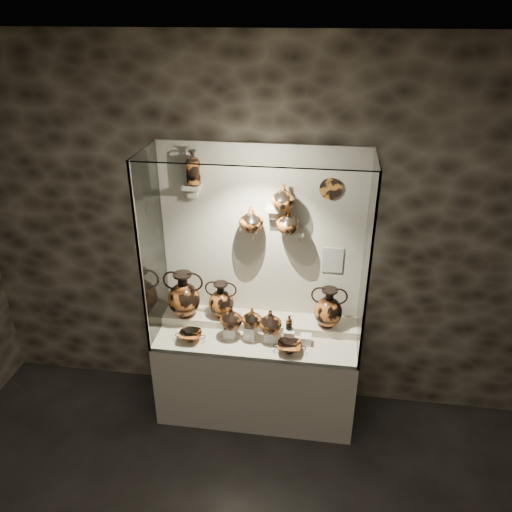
{
  "coord_description": "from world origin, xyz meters",
  "views": [
    {
      "loc": [
        0.49,
        -1.26,
        3.34
      ],
      "look_at": [
        -0.01,
        2.2,
        1.58
      ],
      "focal_mm": 35.0,
      "sensor_mm": 36.0,
      "label": 1
    }
  ],
  "objects": [
    {
      "name": "lekythos_small",
      "position": [
        0.28,
        2.15,
        1.02
      ],
      "size": [
        0.08,
        0.08,
        0.15
      ],
      "primitive_type": null,
      "rotation": [
        0.0,
        0.0,
        -0.34
      ],
      "color": "#B85D20",
      "rests_on": "pedestal_d"
    },
    {
      "name": "pedestal_e",
      "position": [
        0.42,
        2.13,
        0.87
      ],
      "size": [
        0.09,
        0.09,
        0.08
      ],
      "primitive_type": "cube",
      "color": "silver",
      "rests_on": "front_tier"
    },
    {
      "name": "pedestal_b",
      "position": [
        -0.05,
        2.13,
        0.9
      ],
      "size": [
        0.09,
        0.09,
        0.13
      ],
      "primitive_type": "cube",
      "color": "silver",
      "rests_on": "front_tier"
    },
    {
      "name": "ovoid_vase_c",
      "position": [
        0.22,
        2.38,
        1.82
      ],
      "size": [
        0.23,
        0.23,
        0.2
      ],
      "primitive_type": "imported",
      "rotation": [
        0.0,
        0.0,
        0.28
      ],
      "color": "#B85D20",
      "rests_on": "bracket_cc"
    },
    {
      "name": "wall_back",
      "position": [
        0.0,
        2.5,
        1.6
      ],
      "size": [
        5.0,
        0.02,
        3.2
      ],
      "primitive_type": "cube",
      "color": "black",
      "rests_on": "ground"
    },
    {
      "name": "front_tier",
      "position": [
        0.0,
        2.18,
        0.82
      ],
      "size": [
        1.68,
        0.58,
        0.03
      ],
      "primitive_type": "cube",
      "color": "beige",
      "rests_on": "plinth"
    },
    {
      "name": "amphora_left",
      "position": [
        -0.65,
        2.3,
        1.11
      ],
      "size": [
        0.39,
        0.39,
        0.42
      ],
      "primitive_type": null,
      "rotation": [
        0.0,
        0.0,
        -0.16
      ],
      "color": "#A95620",
      "rests_on": "rear_tier"
    },
    {
      "name": "plinth",
      "position": [
        0.0,
        2.18,
        0.4
      ],
      "size": [
        1.7,
        0.6,
        0.8
      ],
      "primitive_type": "cube",
      "color": "beige",
      "rests_on": "floor"
    },
    {
      "name": "kylix_left",
      "position": [
        -0.54,
        2.04,
        0.88
      ],
      "size": [
        0.26,
        0.22,
        0.1
      ],
      "primitive_type": null,
      "rotation": [
        0.0,
        0.0,
        0.05
      ],
      "color": "#B85D20",
      "rests_on": "front_tier"
    },
    {
      "name": "wall_plate",
      "position": [
        0.54,
        2.47,
        2.07
      ],
      "size": [
        0.17,
        0.02,
        0.17
      ],
      "primitive_type": "cylinder",
      "rotation": [
        1.57,
        0.0,
        0.0
      ],
      "color": "#AD6222",
      "rests_on": "back_panel"
    },
    {
      "name": "amphora_right",
      "position": [
        0.59,
        2.32,
        1.08
      ],
      "size": [
        0.36,
        0.36,
        0.36
      ],
      "primitive_type": null,
      "rotation": [
        0.0,
        0.0,
        0.3
      ],
      "color": "#A95620",
      "rests_on": "rear_tier"
    },
    {
      "name": "pedestal_d",
      "position": [
        0.28,
        2.13,
        0.89
      ],
      "size": [
        0.09,
        0.09,
        0.12
      ],
      "primitive_type": "cube",
      "color": "silver",
      "rests_on": "front_tier"
    },
    {
      "name": "ovoid_vase_a",
      "position": [
        -0.07,
        2.37,
        1.82
      ],
      "size": [
        0.21,
        0.21,
        0.21
      ],
      "primitive_type": "imported",
      "rotation": [
        0.0,
        0.0,
        0.04
      ],
      "color": "#B85D20",
      "rests_on": "bracket_ca"
    },
    {
      "name": "glass_top",
      "position": [
        0.0,
        2.18,
        2.4
      ],
      "size": [
        1.7,
        0.6,
        0.01
      ],
      "primitive_type": "cube",
      "color": "white",
      "rests_on": "back_panel"
    },
    {
      "name": "frame_post_right",
      "position": [
        0.84,
        1.89,
        1.6
      ],
      "size": [
        0.02,
        0.02,
        1.6
      ],
      "primitive_type": "cube",
      "color": "gray",
      "rests_on": "plinth"
    },
    {
      "name": "bracket_ul",
      "position": [
        -0.55,
        2.42,
        2.05
      ],
      "size": [
        0.14,
        0.12,
        0.04
      ],
      "primitive_type": "cube",
      "color": "beige",
      "rests_on": "back_panel"
    },
    {
      "name": "glass_front",
      "position": [
        0.0,
        1.88,
        1.6
      ],
      "size": [
        1.7,
        0.01,
        1.6
      ],
      "primitive_type": "cube",
      "color": "white",
      "rests_on": "plinth"
    },
    {
      "name": "bracket_cb",
      "position": [
        0.1,
        2.42,
        1.9
      ],
      "size": [
        0.1,
        0.12,
        0.04
      ],
      "primitive_type": "cube",
      "color": "beige",
      "rests_on": "back_panel"
    },
    {
      "name": "ovoid_vase_b",
      "position": [
        0.18,
        2.38,
        2.02
      ],
      "size": [
        0.24,
        0.24,
        0.2
      ],
      "primitive_type": "imported",
      "rotation": [
        0.0,
        0.0,
        -0.4
      ],
      "color": "#B85D20",
      "rests_on": "bracket_cb"
    },
    {
      "name": "pedestal_c",
      "position": [
        0.12,
        2.13,
        0.88
      ],
      "size": [
        0.09,
        0.09,
        0.09
      ],
      "primitive_type": "cube",
      "color": "silver",
      "rests_on": "front_tier"
    },
    {
      "name": "pedestal_a",
      "position": [
        -0.22,
        2.13,
        0.88
      ],
      "size": [
        0.09,
        0.09,
        0.1
      ],
      "primitive_type": "cube",
      "color": "silver",
      "rests_on": "front_tier"
    },
    {
      "name": "jug_b",
      "position": [
        -0.03,
        2.13,
        1.05
      ],
      "size": [
        0.2,
        0.2,
        0.17
      ],
      "primitive_type": "imported",
      "rotation": [
        0.0,
        0.0,
        -0.3
      ],
      "color": "#B85D20",
      "rests_on": "pedestal_b"
    },
    {
      "name": "jug_c",
      "position": [
        0.12,
        2.13,
        1.02
      ],
      "size": [
        0.23,
        0.23,
        0.2
      ],
      "primitive_type": "imported",
      "rotation": [
        0.0,
        0.0,
        -0.25
      ],
      "color": "#A95620",
      "rests_on": "pedestal_c"
    },
    {
      "name": "ceiling",
      "position": [
        0.0,
        0.0,
        3.2
      ],
      "size": [
        5.0,
        5.0,
        0.0
      ],
      "primitive_type": "plane",
      "color": "white",
      "rests_on": "wall_back"
    },
    {
      "name": "back_panel",
      "position": [
        0.0,
        2.5,
        1.6
      ],
      "size": [
        1.7,
        0.03,
        1.6
      ],
      "primitive_type": "cube",
      "color": "beige",
      "rests_on": "plinth"
    },
    {
      "name": "info_placard",
      "position": [
        0.6,
        2.47,
        1.45
      ],
      "size": [
        0.17,
        0.01,
        0.22
      ],
      "primitive_type": "cube",
      "color": "beige",
      "rests_on": "back_panel"
    },
    {
      "name": "lekythos_tall",
      "position": [
        -0.53,
        2.41,
        2.22
      ],
      "size": [
        0.13,
        0.13,
        0.31
      ],
      "primitive_type": null,
      "rotation": [
        0.0,
        0.0,
        0.05
      ],
      "color": "#A95620",
      "rests_on": "bracket_ul"
    },
    {
      "name": "bracket_ca",
      "position": [
        -0.1,
        2.42,
        1.7
      ],
      "size": [
        0.14,
        0.12,
        0.04
      ],
      "primitive_type": "cube",
      "color": "beige",
      "rests_on": "back_panel"
    },
    {
      "name": "jug_a",
      "position": [
        -0.2,
        2.13,
        1.03
      ],
      "size": [
        0.25,
        0.25,
        0.2
      ],
      "primitive_type": "imported",
      "rotation": [
        0.0,
        0.0,
        -0.38
      ],
      "color": "#A95620",
      "rests_on": "pedestal_a"
    },
    {
      "name": "bracket_cc",
      "position": [
        0.28,
        2.42,
        1.7
      ],
      "size": [
        0.14,
        0.12,
        0.04
      ],
      "primitive_type": "cube",
      "color": "beige",
      "rests_on": "back_panel"
    },
    {
      "name": "amphora_mid",
      "position": [
        -0.33,
        2.34,
        1.07
      ],
      "size": [
        0.32,
        0.32,
        0.33
      ],
      "primitive_type": null,
      "rotation": [
        0.0,
        0.0,
        -0.21
      ],
      "color": "#B85D20",
      "rests_on": "rear_tier"
    },
    {
      "name": "glass_right",
      "position": [
        0.85,
        2.18,
        1.6
      ],
      "size": [
        0.01,
        0.6,
        1.6
      ],
      "primitive_type": "cube",
      "color": "white",
      "rests_on": "plinth"
    },
    {
      "name": "kylix_right",
      "position": [
        0.29,
        2.0,
        0.88
      ],
      "size": [
        0.32,
        0.3,
        0.1
      ],
      "primitive_type": null,
      "rotation": [
        0.0,
        0.0,
        -0.38
      ],
      "color": "#A95620",
      "rests_on": "front_tier"
    },
    {
      "name": "glass_left",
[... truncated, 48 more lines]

